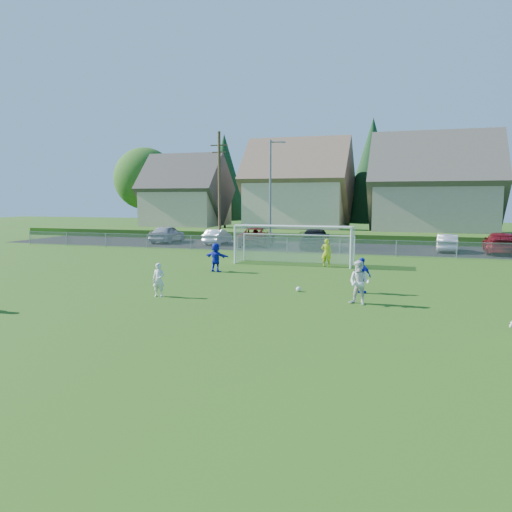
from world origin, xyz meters
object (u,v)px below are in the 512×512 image
object	(u,v)px
soccer_goal	(295,239)
player_blue_b	(216,257)
player_white_a	(159,280)
car_a	(167,234)
player_white_b	(359,283)
car_d	(315,239)
car_b	(217,237)
goalkeeper	(326,253)
car_c	(257,237)
car_g	(501,243)
car_f	(447,243)
player_blue_a	(362,275)
soccer_ball	(298,289)

from	to	relation	value
soccer_goal	player_blue_b	bearing A→B (deg)	-127.09
player_white_a	car_a	size ratio (longest dim) A/B	0.30
player_white_b	car_d	distance (m)	22.17
player_blue_b	soccer_goal	world-z (taller)	soccer_goal
player_white_a	player_white_b	bearing A→B (deg)	-0.05
car_b	soccer_goal	xyz separation A→B (m)	(9.93, -11.45, 0.95)
player_blue_b	car_a	bearing A→B (deg)	-40.16
goalkeeper	car_c	bearing A→B (deg)	-54.84
player_white_b	car_c	size ratio (longest dim) A/B	0.31
player_blue_b	player_white_b	bearing A→B (deg)	157.59
player_blue_b	car_g	xyz separation A→B (m)	(16.90, 15.33, -0.02)
player_white_b	goalkeeper	world-z (taller)	player_white_b
player_white_a	player_blue_b	bearing A→B (deg)	86.70
car_d	car_f	size ratio (longest dim) A/B	1.34
player_white_a	soccer_goal	distance (m)	12.47
player_white_b	player_blue_a	distance (m)	2.45
car_a	car_g	world-z (taller)	car_a
car_g	car_d	bearing A→B (deg)	4.75
soccer_ball	player_white_a	distance (m)	6.16
car_f	car_g	distance (m)	3.80
car_a	car_d	distance (m)	14.47
soccer_ball	player_blue_b	bearing A→B (deg)	142.26
car_c	goalkeeper	bearing A→B (deg)	117.97
car_a	car_d	world-z (taller)	car_d
car_a	car_b	world-z (taller)	car_a
player_blue_a	player_blue_b	distance (m)	9.46
car_d	soccer_goal	bearing A→B (deg)	87.77
player_white_b	car_b	bearing A→B (deg)	141.86
player_white_b	car_d	world-z (taller)	player_white_b
player_blue_b	car_d	world-z (taller)	player_blue_b
player_white_b	soccer_goal	size ratio (longest dim) A/B	0.23
player_blue_b	soccer_ball	bearing A→B (deg)	156.44
player_blue_b	player_blue_a	bearing A→B (deg)	169.00
car_c	car_d	xyz separation A→B (m)	(5.43, -0.89, 0.03)
player_blue_a	car_c	world-z (taller)	same
soccer_goal	car_c	bearing A→B (deg)	118.62
player_white_a	car_b	distance (m)	24.49
car_f	soccer_goal	size ratio (longest dim) A/B	0.56
car_c	car_f	bearing A→B (deg)	172.10
player_blue_a	car_d	bearing A→B (deg)	-42.65
player_white_b	car_f	bearing A→B (deg)	96.67
car_f	car_g	bearing A→B (deg)	177.19
goalkeeper	player_blue_b	bearing A→B (deg)	36.11
player_white_a	player_white_b	size ratio (longest dim) A/B	0.82
player_white_a	goalkeeper	bearing A→B (deg)	59.10
soccer_ball	goalkeeper	size ratio (longest dim) A/B	0.13
player_blue_a	car_a	world-z (taller)	car_a
soccer_ball	player_blue_a	world-z (taller)	player_blue_a
car_d	soccer_goal	distance (m)	10.33
car_c	car_g	xyz separation A→B (m)	(19.51, -0.47, 0.01)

